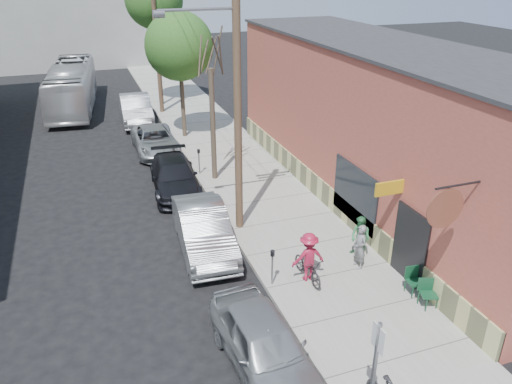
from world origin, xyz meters
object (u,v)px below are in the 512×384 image
object	(u,v)px
patio_chair_b	(429,294)
patron_green	(360,237)
tree_leafy_far	(154,0)
car_0	(265,345)
cyclist	(308,257)
patio_chair_a	(415,282)
car_1	(204,230)
tree_leafy_mid	(179,46)
car_4	(136,109)
parking_meter_near	(272,262)
bus	(72,87)
utility_pole_near	(236,93)
patron_grey	(360,247)
car_2	(174,176)
car_3	(155,141)
sign_post	(375,365)
parking_meter_far	(199,157)
tree_bare	(213,126)

from	to	relation	value
patio_chair_b	patron_green	world-z (taller)	patron_green
tree_leafy_far	car_0	world-z (taller)	tree_leafy_far
patio_chair_b	cyclist	world-z (taller)	cyclist
patio_chair_a	car_1	world-z (taller)	car_1
tree_leafy_mid	car_4	size ratio (longest dim) A/B	1.34
cyclist	car_4	xyz separation A→B (m)	(-2.87, 19.82, -0.12)
parking_meter_near	tree_leafy_far	distance (m)	23.88
car_1	bus	world-z (taller)	bus
tree_leafy_mid	bus	distance (m)	11.42
utility_pole_near	car_1	size ratio (longest dim) A/B	2.04
patio_chair_a	patron_grey	world-z (taller)	patron_grey
bus	car_2	bearing A→B (deg)	-70.39
patio_chair_b	parking_meter_near	bearing A→B (deg)	165.92
patron_grey	car_1	bearing A→B (deg)	-124.82
patron_grey	bus	world-z (taller)	bus
patron_grey	bus	bearing A→B (deg)	-161.60
tree_leafy_mid	car_3	distance (m)	5.33
tree_leafy_mid	cyclist	bearing A→B (deg)	-87.67
sign_post	car_1	bearing A→B (deg)	100.16
cyclist	car_3	xyz separation A→B (m)	(-2.64, 13.84, -0.32)
patio_chair_b	cyclist	xyz separation A→B (m)	(-2.76, 2.50, 0.40)
tree_leafy_mid	parking_meter_far	bearing A→B (deg)	-95.33
patio_chair_a	patron_grey	size ratio (longest dim) A/B	0.56
car_3	bus	xyz separation A→B (m)	(-3.92, 10.83, 0.87)
car_0	bus	world-z (taller)	bus
patio_chair_a	bus	distance (m)	28.11
tree_leafy_mid	tree_leafy_far	xyz separation A→B (m)	(0.00, 7.53, 1.88)
parking_meter_far	patio_chair_a	distance (m)	12.25
tree_leafy_mid	car_3	world-z (taller)	tree_leafy_mid
parking_meter_far	patio_chair_a	bearing A→B (deg)	-71.17
patron_grey	bus	distance (m)	26.04
patio_chair_b	car_3	distance (m)	17.21
patio_chair_b	patron_green	bearing A→B (deg)	118.79
parking_meter_far	car_1	bearing A→B (deg)	-102.38
patio_chair_b	tree_bare	bearing A→B (deg)	125.93
car_2	patio_chair_b	bearing A→B (deg)	-59.19
utility_pole_near	car_4	size ratio (longest dim) A/B	1.91
tree_bare	patio_chair_b	xyz separation A→B (m)	(3.40, -11.51, -2.14)
car_2	patron_grey	bearing A→B (deg)	-57.09
tree_bare	car_2	xyz separation A→B (m)	(-2.00, -0.49, -2.03)
sign_post	car_3	distance (m)	19.44
tree_leafy_mid	utility_pole_near	bearing A→B (deg)	-92.03
car_1	utility_pole_near	bearing A→B (deg)	34.90
tree_leafy_mid	parking_meter_near	bearing A→B (deg)	-92.03
car_3	car_0	bearing A→B (deg)	-89.83
car_0	patio_chair_a	bearing A→B (deg)	8.98
tree_bare	patio_chair_a	world-z (taller)	tree_bare
patio_chair_a	car_4	distance (m)	22.37
car_0	bus	distance (m)	28.00
patron_grey	car_1	distance (m)	5.49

